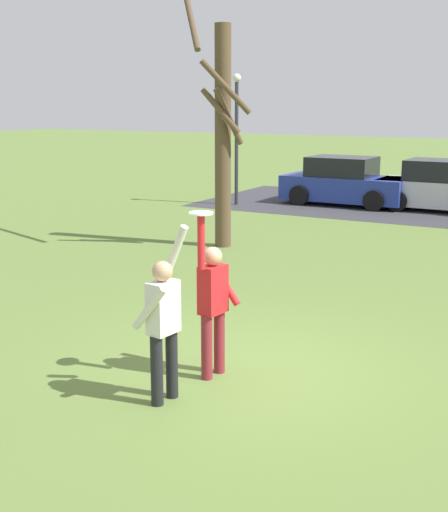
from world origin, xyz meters
The scene contains 8 objects.
ground_plane centered at (0.00, 0.00, 0.00)m, with size 120.00×120.00×0.00m, color olive.
person_catcher centered at (-0.34, -0.47, 0.98)m, with size 0.49×0.56×2.08m.
person_defender centered at (-0.45, -1.38, 0.98)m, with size 0.49×0.58×2.04m.
frisbee_disc centered at (-0.36, -0.69, 2.09)m, with size 0.28×0.28×0.02m, color white.
parked_car_blue centered at (-3.80, 14.37, 0.73)m, with size 4.12×2.08×1.59m.
parked_car_silver centered at (-0.61, 14.63, 0.73)m, with size 4.12×2.08×1.59m.
bare_tree_tall centered at (-4.06, 6.42, 2.74)m, with size 1.98×1.35×6.19m.
lamppost_by_lot centered at (-6.95, 12.60, 2.59)m, with size 0.28×0.28×4.26m.
Camera 1 is at (3.66, -7.40, 3.35)m, focal length 47.71 mm.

